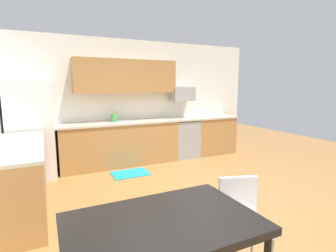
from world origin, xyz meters
name	(u,v)px	position (x,y,z in m)	size (l,w,h in m)	color
ground_plane	(197,203)	(0.00, 0.00, 0.00)	(12.00, 12.00, 0.00)	#9E6B38
wall_back	(137,101)	(0.00, 2.65, 1.35)	(5.80, 0.10, 2.70)	white
cabinet_run_back	(121,144)	(-0.50, 2.30, 0.45)	(2.49, 0.60, 0.90)	#AD7A42
cabinet_run_back_right	(212,135)	(1.87, 2.30, 0.45)	(1.06, 0.60, 0.90)	#AD7A42
cabinet_run_left	(20,180)	(-2.30, 0.80, 0.45)	(0.60, 2.00, 0.90)	#AD7A42
countertop_back	(142,121)	(0.00, 2.30, 0.92)	(4.80, 0.64, 0.04)	beige
countertop_left	(17,146)	(-2.30, 0.80, 0.92)	(0.64, 2.00, 0.04)	beige
upper_cabinets_back	(126,76)	(-0.30, 2.43, 1.90)	(2.20, 0.34, 0.70)	#AD7A42
refrigerator	(31,131)	(-2.18, 2.22, 0.88)	(0.76, 0.70, 1.76)	white
oven_range	(184,138)	(1.04, 2.30, 0.46)	(0.60, 0.60, 0.91)	#999BA0
microwave	(182,94)	(1.04, 2.40, 1.51)	(0.54, 0.36, 0.32)	#9EA0A5
sink_basin	(120,125)	(-0.51, 2.30, 0.88)	(0.48, 0.40, 0.14)	#A5A8AD
sink_faucet	(117,116)	(-0.51, 2.48, 1.04)	(0.02, 0.02, 0.24)	#B2B5BA
dining_table	(163,228)	(-1.22, -1.45, 0.67)	(1.40, 0.90, 0.73)	black
chair_near_table	(242,217)	(-0.36, -1.33, 0.50)	(0.50, 0.50, 0.85)	white
floor_mat	(130,173)	(-0.50, 1.65, 0.01)	(0.70, 0.50, 0.01)	#198CBF
kettle	(114,118)	(-0.61, 2.35, 1.02)	(0.14, 0.14, 0.20)	#4CA54C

